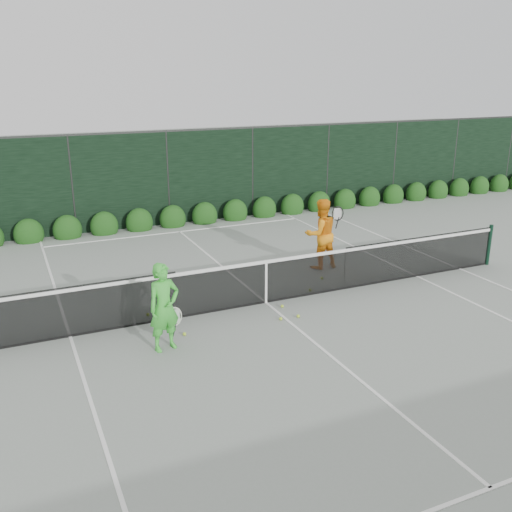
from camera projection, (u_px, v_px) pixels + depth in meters
name	position (u px, v px, depth m)	size (l,w,h in m)	color
ground	(266.00, 303.00, 12.44)	(80.00, 80.00, 0.00)	gray
tennis_net	(265.00, 280.00, 12.27)	(12.90, 0.10, 1.07)	#103221
player_woman	(164.00, 307.00, 10.13)	(0.69, 0.52, 1.63)	green
player_man	(321.00, 234.00, 14.43)	(0.94, 0.68, 1.80)	orange
court_lines	(266.00, 303.00, 12.44)	(11.03, 23.83, 0.01)	white
windscreen_fence	(335.00, 276.00, 9.62)	(32.00, 21.07, 3.06)	black
hedge_row	(173.00, 219.00, 18.57)	(31.66, 0.65, 0.94)	#123C10
tennis_balls	(264.00, 307.00, 12.14)	(4.46, 1.83, 0.07)	#B6DC31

